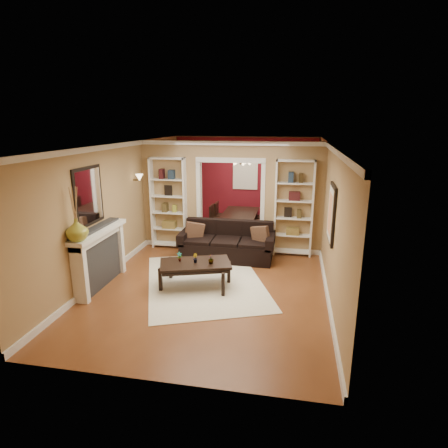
% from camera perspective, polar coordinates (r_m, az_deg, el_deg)
% --- Properties ---
extents(floor, '(8.00, 8.00, 0.00)m').
position_cam_1_polar(floor, '(8.52, -0.40, -6.31)').
color(floor, brown).
rests_on(floor, ground).
extents(ceiling, '(8.00, 8.00, 0.00)m').
position_cam_1_polar(ceiling, '(7.93, -0.44, 12.14)').
color(ceiling, white).
rests_on(ceiling, ground).
extents(wall_back, '(8.00, 0.00, 8.00)m').
position_cam_1_polar(wall_back, '(12.00, 3.28, 6.73)').
color(wall_back, '#A68457').
rests_on(wall_back, ground).
extents(wall_front, '(8.00, 0.00, 8.00)m').
position_cam_1_polar(wall_front, '(4.45, -10.51, -8.74)').
color(wall_front, '#A68457').
rests_on(wall_front, ground).
extents(wall_left, '(0.00, 8.00, 8.00)m').
position_cam_1_polar(wall_left, '(8.82, -14.93, 3.10)').
color(wall_left, '#A68457').
rests_on(wall_left, ground).
extents(wall_right, '(0.00, 8.00, 8.00)m').
position_cam_1_polar(wall_right, '(8.01, 15.60, 1.83)').
color(wall_right, '#A68457').
rests_on(wall_right, ground).
extents(partition_wall, '(4.50, 0.15, 2.70)m').
position_cam_1_polar(partition_wall, '(9.27, 1.01, 4.19)').
color(partition_wall, '#A68457').
rests_on(partition_wall, floor).
extents(red_back_panel, '(4.44, 0.04, 2.64)m').
position_cam_1_polar(red_back_panel, '(11.98, 3.26, 6.57)').
color(red_back_panel, maroon).
rests_on(red_back_panel, floor).
extents(dining_window, '(0.78, 0.03, 0.98)m').
position_cam_1_polar(dining_window, '(11.91, 3.25, 7.64)').
color(dining_window, '#8CA5CC').
rests_on(dining_window, wall_back).
extents(area_rug, '(3.22, 3.73, 0.01)m').
position_cam_1_polar(area_rug, '(7.71, -2.95, -8.68)').
color(area_rug, white).
rests_on(area_rug, floor).
extents(sofa, '(2.21, 0.95, 0.86)m').
position_cam_1_polar(sofa, '(8.78, 0.46, -2.64)').
color(sofa, black).
rests_on(sofa, floor).
extents(pillow_left, '(0.45, 0.28, 0.44)m').
position_cam_1_polar(pillow_left, '(8.87, -4.55, -1.10)').
color(pillow_left, brown).
rests_on(pillow_left, sofa).
extents(pillow_right, '(0.43, 0.29, 0.42)m').
position_cam_1_polar(pillow_right, '(8.60, 5.58, -1.70)').
color(pillow_right, brown).
rests_on(pillow_right, sofa).
extents(coffee_table, '(1.51, 1.12, 0.51)m').
position_cam_1_polar(coffee_table, '(7.40, -4.37, -7.69)').
color(coffee_table, black).
rests_on(coffee_table, floor).
extents(plant_left, '(0.12, 0.11, 0.19)m').
position_cam_1_polar(plant_left, '(7.35, -6.80, -4.98)').
color(plant_left, '#336626').
rests_on(plant_left, coffee_table).
extents(plant_center, '(0.12, 0.12, 0.18)m').
position_cam_1_polar(plant_center, '(7.27, -4.43, -5.21)').
color(plant_center, '#336626').
rests_on(plant_center, coffee_table).
extents(plant_right, '(0.11, 0.11, 0.19)m').
position_cam_1_polar(plant_right, '(7.20, -2.01, -5.33)').
color(plant_right, '#336626').
rests_on(plant_right, coffee_table).
extents(bookshelf_left, '(0.90, 0.30, 2.30)m').
position_cam_1_polar(bookshelf_left, '(9.53, -8.40, 3.11)').
color(bookshelf_left, white).
rests_on(bookshelf_left, floor).
extents(bookshelf_right, '(0.90, 0.30, 2.30)m').
position_cam_1_polar(bookshelf_right, '(9.02, 10.58, 2.32)').
color(bookshelf_right, white).
rests_on(bookshelf_right, floor).
extents(fireplace, '(0.32, 1.70, 1.16)m').
position_cam_1_polar(fireplace, '(7.68, -18.21, -4.96)').
color(fireplace, white).
rests_on(fireplace, floor).
extents(vase, '(0.47, 0.47, 0.39)m').
position_cam_1_polar(vase, '(6.88, -21.51, -0.82)').
color(vase, '#989D32').
rests_on(vase, fireplace).
extents(mirror, '(0.03, 0.95, 1.10)m').
position_cam_1_polar(mirror, '(7.43, -19.94, 4.00)').
color(mirror, silver).
rests_on(mirror, wall_left).
extents(wall_sconce, '(0.18, 0.18, 0.22)m').
position_cam_1_polar(wall_sconce, '(9.19, -13.11, 6.73)').
color(wall_sconce, '#FFE0A5').
rests_on(wall_sconce, wall_left).
extents(framed_art, '(0.04, 0.85, 1.05)m').
position_cam_1_polar(framed_art, '(6.99, 16.01, 1.56)').
color(framed_art, black).
rests_on(framed_art, wall_right).
extents(dining_table, '(1.74, 0.97, 0.61)m').
position_cam_1_polar(dining_table, '(10.80, 2.59, 0.11)').
color(dining_table, black).
rests_on(dining_table, floor).
extents(dining_chair_nw, '(0.56, 0.56, 0.90)m').
position_cam_1_polar(dining_chair_nw, '(10.57, -0.59, 0.59)').
color(dining_chair_nw, black).
rests_on(dining_chair_nw, floor).
extents(dining_chair_ne, '(0.53, 0.53, 0.90)m').
position_cam_1_polar(dining_chair_ne, '(10.42, 5.35, 0.29)').
color(dining_chair_ne, black).
rests_on(dining_chair_ne, floor).
extents(dining_chair_sw, '(0.52, 0.52, 0.85)m').
position_cam_1_polar(dining_chair_sw, '(11.15, 0.01, 1.24)').
color(dining_chair_sw, black).
rests_on(dining_chair_sw, floor).
extents(dining_chair_se, '(0.54, 0.54, 0.86)m').
position_cam_1_polar(dining_chair_se, '(11.00, 5.65, 1.00)').
color(dining_chair_se, black).
rests_on(dining_chair_se, floor).
extents(chandelier, '(0.50, 0.50, 0.30)m').
position_cam_1_polar(chandelier, '(10.64, 2.41, 9.28)').
color(chandelier, '#40341D').
rests_on(chandelier, ceiling).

